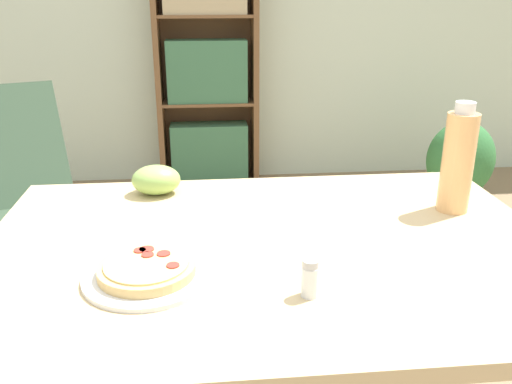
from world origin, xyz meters
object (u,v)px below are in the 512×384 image
at_px(lounge_chair_near, 14,223).
at_px(bookshelf, 207,67).
at_px(grape_bunch, 156,180).
at_px(potted_plant_floor, 459,167).
at_px(drink_bottle, 458,161).
at_px(salt_shaker, 310,278).
at_px(pizza_on_plate, 147,272).

relative_size(lounge_chair_near, bookshelf, 0.53).
distance_m(grape_bunch, potted_plant_floor, 2.38).
relative_size(drink_bottle, lounge_chair_near, 0.31).
xyz_separation_m(grape_bunch, salt_shaker, (0.32, -0.57, -0.00)).
bearing_deg(salt_shaker, potted_plant_floor, 57.66).
distance_m(pizza_on_plate, lounge_chair_near, 1.72).
height_order(salt_shaker, potted_plant_floor, salt_shaker).
height_order(drink_bottle, potted_plant_floor, drink_bottle).
distance_m(grape_bunch, salt_shaker, 0.65).
bearing_deg(drink_bottle, pizza_on_plate, -159.54).
height_order(grape_bunch, lounge_chair_near, lounge_chair_near).
xyz_separation_m(lounge_chair_near, bookshelf, (0.93, 1.27, 0.53)).
bearing_deg(salt_shaker, bookshelf, 93.11).
relative_size(grape_bunch, bookshelf, 0.08).
relative_size(lounge_chair_near, potted_plant_floor, 1.60).
bearing_deg(potted_plant_floor, salt_shaker, -122.34).
bearing_deg(drink_bottle, salt_shaker, -139.81).
xyz_separation_m(grape_bunch, lounge_chair_near, (-0.76, 0.98, -0.53)).
xyz_separation_m(grape_bunch, potted_plant_floor, (1.69, 1.59, -0.53)).
bearing_deg(pizza_on_plate, bookshelf, 86.76).
distance_m(grape_bunch, bookshelf, 2.26).
distance_m(pizza_on_plate, grape_bunch, 0.48).
bearing_deg(bookshelf, salt_shaker, -86.89).
xyz_separation_m(bookshelf, potted_plant_floor, (1.52, -0.66, -0.53)).
relative_size(pizza_on_plate, drink_bottle, 0.90).
height_order(pizza_on_plate, salt_shaker, salt_shaker).
relative_size(pizza_on_plate, lounge_chair_near, 0.28).
distance_m(drink_bottle, bookshelf, 2.52).
bearing_deg(salt_shaker, lounge_chair_near, 125.05).
xyz_separation_m(lounge_chair_near, potted_plant_floor, (2.45, 0.61, -0.00)).
distance_m(pizza_on_plate, bookshelf, 2.73).
bearing_deg(lounge_chair_near, drink_bottle, -58.48).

